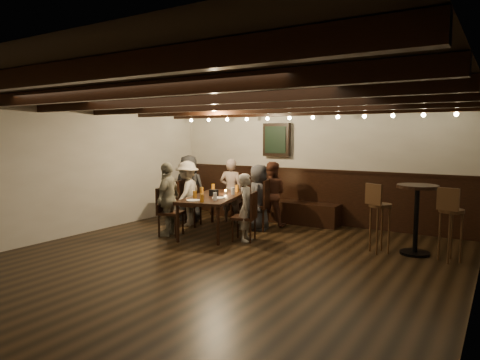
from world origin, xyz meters
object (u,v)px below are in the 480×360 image
Objects in this scene: person_bench_centre at (231,190)px; person_bench_right at (271,194)px; person_left_near at (187,193)px; person_right_far at (247,207)px; chair_right_near at (257,215)px; high_top_table at (417,209)px; bar_stool_right at (450,234)px; chair_left_near at (189,212)px; person_left_far at (168,199)px; bar_stool_left at (379,227)px; person_bench_left at (189,188)px; person_right_near at (259,197)px; dining_table at (215,199)px; chair_left_far at (170,221)px; chair_right_far at (245,226)px.

person_bench_centre is 0.91m from person_bench_right.
person_right_far is at bearing 59.04° from person_left_near.
high_top_table is (2.95, -0.21, 0.41)m from chair_right_near.
chair_right_near is 3.47m from bar_stool_right.
chair_left_near is at bearing -177.46° from high_top_table.
person_bench_right is 2.98m from high_top_table.
person_left_far is 1.23× the size of bar_stool_left.
person_right_near is (1.71, 0.02, -0.07)m from person_bench_left.
chair_left_near reaches higher than dining_table.
person_bench_right is (1.18, 1.74, 0.39)m from chair_left_far.
high_top_table is (2.70, 0.66, 0.45)m from chair_right_far.
chair_right_near is 1.01m from person_bench_centre.
person_bench_centre is at bearing 26.57° from person_right_far.
person_left_near reaches higher than dining_table.
bar_stool_left is (2.40, -0.89, -0.25)m from person_bench_right.
person_left_near is 1.50m from person_right_near.
bar_stool_left is (2.42, -0.42, -0.23)m from person_right_near.
person_bench_left reaches higher than chair_right_far.
person_left_near reaches higher than person_right_far.
dining_table is 0.92m from chair_right_near.
chair_left_far is at bearing -140.15° from bar_stool_left.
person_bench_right reaches higher than person_right_far.
person_left_far is at bearing 39.29° from person_bench_right.
person_right_far is at bearing -180.00° from person_right_near.
person_right_near is at bearing 175.81° from high_top_table.
high_top_table is at bearing 155.26° from person_bench_centre.
high_top_table is 0.99× the size of bar_stool_right.
chair_right_near is 0.89× the size of bar_stool_right.
bar_stool_right is (3.42, -0.37, -0.23)m from person_right_near.
chair_left_near is 0.38m from person_left_near.
chair_left_near is at bearing 90.00° from chair_right_near.
bar_stool_left reaches higher than chair_left_near.
person_bench_centre reaches higher than chair_right_near.
chair_right_far is at bearing 57.95° from chair_left_near.
person_right_far is (0.03, 0.01, 0.33)m from chair_right_far.
person_right_far is (1.69, -0.45, -0.07)m from person_left_near.
chair_right_near is at bearing 31.98° from dining_table.
dining_table is 1.85× the size of bar_stool_left.
high_top_table is at bearing -110.21° from person_right_near.
person_left_far reaches higher than person_right_far.
person_right_near is 1.18× the size of high_top_table.
person_right_near is 3.45m from bar_stool_right.
dining_table is 0.92m from chair_left_near.
person_bench_right is at bearing 129.83° from chair_left_far.
person_right_near is at bearing 141.34° from person_bench_centre.
person_left_far is (-0.03, -0.01, 0.41)m from chair_left_far.
person_bench_centre is 1.02× the size of person_left_near.
dining_table is 2.38× the size of chair_right_far.
person_left_near is (-0.56, -0.78, -0.01)m from person_bench_centre.
person_left_near is 4.87m from bar_stool_right.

